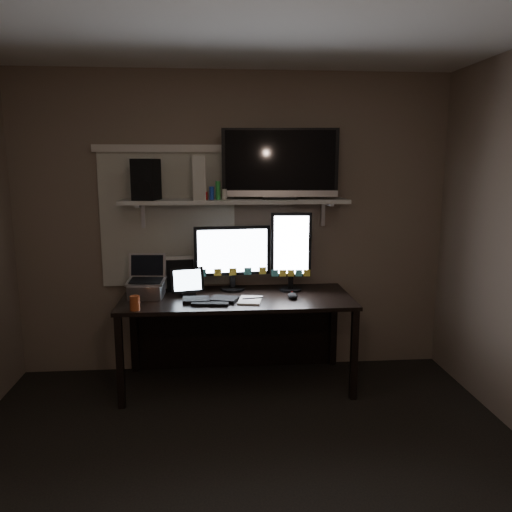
{
  "coord_description": "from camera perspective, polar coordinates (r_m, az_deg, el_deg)",
  "views": [
    {
      "loc": [
        -0.17,
        -2.37,
        1.76
      ],
      "look_at": [
        0.14,
        1.25,
        1.09
      ],
      "focal_mm": 35.0,
      "sensor_mm": 36.0,
      "label": 1
    }
  ],
  "objects": [
    {
      "name": "speaker",
      "position": [
        4.0,
        -12.44,
        8.53
      ],
      "size": [
        0.22,
        0.24,
        0.32
      ],
      "primitive_type": "cube",
      "rotation": [
        0.0,
        0.0,
        -0.23
      ],
      "color": "black",
      "rests_on": "wall_shelf"
    },
    {
      "name": "sticky_notes",
      "position": [
        3.88,
        -4.01,
        -4.88
      ],
      "size": [
        0.37,
        0.31,
        0.0
      ],
      "primitive_type": null,
      "rotation": [
        0.0,
        0.0,
        0.23
      ],
      "color": "yellow",
      "rests_on": "desk"
    },
    {
      "name": "back_wall",
      "position": [
        4.2,
        -2.48,
        3.53
      ],
      "size": [
        3.6,
        0.0,
        3.6
      ],
      "primitive_type": "plane",
      "rotation": [
        1.57,
        0.0,
        0.0
      ],
      "color": "#705E50",
      "rests_on": "floor"
    },
    {
      "name": "floor",
      "position": [
        2.95,
        -0.69,
        -26.03
      ],
      "size": [
        3.6,
        3.6,
        0.0
      ],
      "primitive_type": "plane",
      "color": "black",
      "rests_on": "ground"
    },
    {
      "name": "laptop",
      "position": [
        3.95,
        -12.46,
        -2.4
      ],
      "size": [
        0.31,
        0.26,
        0.33
      ],
      "primitive_type": "cube",
      "rotation": [
        0.0,
        0.0,
        -0.09
      ],
      "color": "silver",
      "rests_on": "desk"
    },
    {
      "name": "keyboard",
      "position": [
        3.81,
        -5.28,
        -4.99
      ],
      "size": [
        0.44,
        0.22,
        0.03
      ],
      "primitive_type": "cube",
      "rotation": [
        0.0,
        0.0,
        -0.14
      ],
      "color": "black",
      "rests_on": "desk"
    },
    {
      "name": "tablet",
      "position": [
        3.97,
        -7.82,
        -2.92
      ],
      "size": [
        0.28,
        0.17,
        0.23
      ],
      "primitive_type": "cube",
      "rotation": [
        0.0,
        0.0,
        0.25
      ],
      "color": "black",
      "rests_on": "desk"
    },
    {
      "name": "monitor_portrait",
      "position": [
        4.06,
        4.02,
        0.54
      ],
      "size": [
        0.33,
        0.09,
        0.66
      ],
      "primitive_type": "cube",
      "rotation": [
        0.0,
        0.0,
        -0.07
      ],
      "color": "black",
      "rests_on": "desk"
    },
    {
      "name": "notepad",
      "position": [
        3.81,
        -0.68,
        -5.08
      ],
      "size": [
        0.21,
        0.26,
        0.01
      ],
      "primitive_type": "cube",
      "rotation": [
        0.0,
        0.0,
        -0.19
      ],
      "color": "silver",
      "rests_on": "desk"
    },
    {
      "name": "cup",
      "position": [
        3.67,
        -13.68,
        -5.25
      ],
      "size": [
        0.09,
        0.09,
        0.1
      ],
      "primitive_type": "cylinder",
      "rotation": [
        0.0,
        0.0,
        -0.33
      ],
      "color": "#923B1A",
      "rests_on": "desk"
    },
    {
      "name": "file_sorter",
      "position": [
        4.14,
        -8.68,
        -2.03
      ],
      "size": [
        0.23,
        0.13,
        0.28
      ],
      "primitive_type": "cube",
      "rotation": [
        0.0,
        0.0,
        0.13
      ],
      "color": "black",
      "rests_on": "desk"
    },
    {
      "name": "bottles",
      "position": [
        3.96,
        -4.74,
        7.5
      ],
      "size": [
        0.24,
        0.11,
        0.15
      ],
      "primitive_type": null,
      "rotation": [
        0.0,
        0.0,
        -0.24
      ],
      "color": "#A50F0C",
      "rests_on": "wall_shelf"
    },
    {
      "name": "desk",
      "position": [
        4.1,
        -2.26,
        -6.6
      ],
      "size": [
        1.8,
        0.75,
        0.73
      ],
      "color": "black",
      "rests_on": "floor"
    },
    {
      "name": "mouse",
      "position": [
        3.89,
        4.2,
        -4.54
      ],
      "size": [
        0.08,
        0.12,
        0.04
      ],
      "primitive_type": "ellipsoid",
      "rotation": [
        0.0,
        0.0,
        -0.02
      ],
      "color": "black",
      "rests_on": "desk"
    },
    {
      "name": "monitor_landscape",
      "position": [
        4.09,
        -2.71,
        -0.17
      ],
      "size": [
        0.63,
        0.13,
        0.55
      ],
      "primitive_type": "cube",
      "rotation": [
        0.0,
        0.0,
        0.1
      ],
      "color": "black",
      "rests_on": "desk"
    },
    {
      "name": "wall_shelf",
      "position": [
        4.01,
        -2.41,
        6.29
      ],
      "size": [
        1.8,
        0.35,
        0.03
      ],
      "primitive_type": "cube",
      "color": "#BABAB5",
      "rests_on": "back_wall"
    },
    {
      "name": "tv",
      "position": [
        4.02,
        2.76,
        10.45
      ],
      "size": [
        0.93,
        0.26,
        0.55
      ],
      "primitive_type": "cube",
      "rotation": [
        0.0,
        0.0,
        -0.1
      ],
      "color": "black",
      "rests_on": "wall_shelf"
    },
    {
      "name": "window_blinds",
      "position": [
        4.2,
        -10.03,
        4.06
      ],
      "size": [
        1.1,
        0.02,
        1.1
      ],
      "primitive_type": "cube",
      "color": "beige",
      "rests_on": "back_wall"
    },
    {
      "name": "game_console",
      "position": [
        4.0,
        -6.52,
        8.86
      ],
      "size": [
        0.1,
        0.29,
        0.34
      ],
      "primitive_type": "cube",
      "rotation": [
        0.0,
        0.0,
        0.06
      ],
      "color": "beige",
      "rests_on": "wall_shelf"
    }
  ]
}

